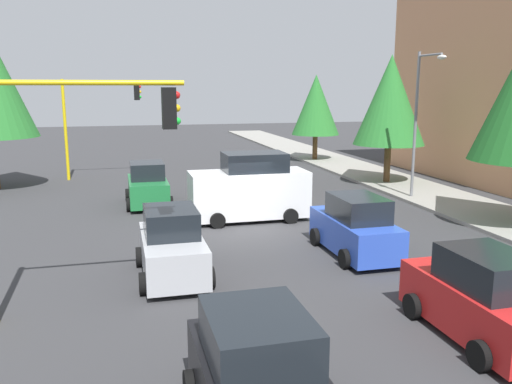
{
  "coord_description": "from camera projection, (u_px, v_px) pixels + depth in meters",
  "views": [
    {
      "loc": [
        18.55,
        -4.53,
        5.35
      ],
      "look_at": [
        -1.75,
        0.76,
        1.2
      ],
      "focal_mm": 37.04,
      "sensor_mm": 36.0,
      "label": 1
    }
  ],
  "objects": [
    {
      "name": "delivery_van_white",
      "position": [
        250.0,
        189.0,
        21.55
      ],
      "size": [
        2.22,
        4.8,
        2.77
      ],
      "color": "white",
      "rests_on": "ground"
    },
    {
      "name": "ground_plane",
      "position": [
        248.0,
        233.0,
        19.76
      ],
      "size": [
        120.0,
        120.0,
        0.0
      ],
      "primitive_type": "plane",
      "color": "#353538"
    },
    {
      "name": "tree_roadside_mid",
      "position": [
        390.0,
        100.0,
        28.93
      ],
      "size": [
        3.91,
        3.91,
        7.13
      ],
      "color": "brown",
      "rests_on": "ground"
    },
    {
      "name": "car_black",
      "position": [
        260.0,
        383.0,
        8.09
      ],
      "size": [
        3.82,
        2.07,
        1.98
      ],
      "color": "black",
      "rests_on": "ground"
    },
    {
      "name": "tree_roadside_far",
      "position": [
        316.0,
        105.0,
        38.4
      ],
      "size": [
        3.47,
        3.47,
        6.3
      ],
      "color": "brown",
      "rests_on": "ground"
    },
    {
      "name": "traffic_signal_near_right",
      "position": [
        66.0,
        150.0,
        11.89
      ],
      "size": [
        0.36,
        4.59,
        5.61
      ],
      "color": "yellow",
      "rests_on": "ground"
    },
    {
      "name": "traffic_signal_far_right",
      "position": [
        96.0,
        109.0,
        30.84
      ],
      "size": [
        0.36,
        4.59,
        5.84
      ],
      "color": "yellow",
      "rests_on": "ground"
    },
    {
      "name": "car_orange",
      "position": [
        263.0,
        173.0,
        28.22
      ],
      "size": [
        4.02,
        2.03,
        1.98
      ],
      "color": "orange",
      "rests_on": "ground"
    },
    {
      "name": "car_green",
      "position": [
        148.0,
        186.0,
        24.38
      ],
      "size": [
        3.69,
        2.03,
        1.98
      ],
      "color": "#1E7238",
      "rests_on": "ground"
    },
    {
      "name": "street_lamp_curbside",
      "position": [
        421.0,
        110.0,
        24.62
      ],
      "size": [
        2.15,
        0.28,
        7.0
      ],
      "color": "slate",
      "rests_on": "ground"
    },
    {
      "name": "car_red",
      "position": [
        482.0,
        299.0,
        11.33
      ],
      "size": [
        3.89,
        1.98,
        1.98
      ],
      "color": "red",
      "rests_on": "ground"
    },
    {
      "name": "sidewalk_kerb",
      "position": [
        423.0,
        192.0,
        27.09
      ],
      "size": [
        80.0,
        4.0,
        0.15
      ],
      "primitive_type": "cube",
      "color": "gray",
      "rests_on": "ground"
    },
    {
      "name": "car_blue",
      "position": [
        355.0,
        228.0,
        17.08
      ],
      "size": [
        3.98,
        1.94,
        1.98
      ],
      "color": "blue",
      "rests_on": "ground"
    },
    {
      "name": "car_silver",
      "position": [
        172.0,
        246.0,
        15.08
      ],
      "size": [
        3.73,
        1.98,
        1.98
      ],
      "color": "#B2B5BA",
      "rests_on": "ground"
    }
  ]
}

